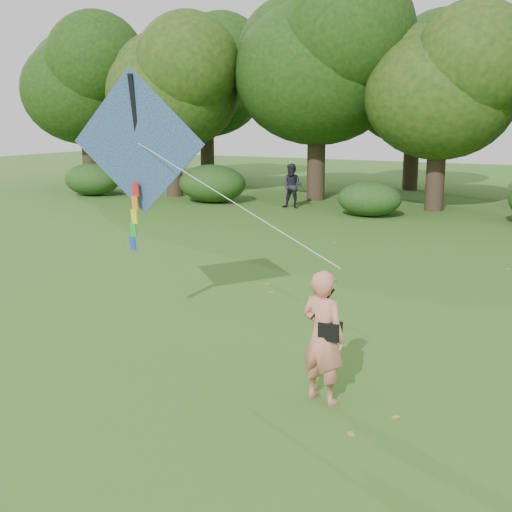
% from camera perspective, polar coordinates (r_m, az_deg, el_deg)
% --- Properties ---
extents(ground, '(100.00, 100.00, 0.00)m').
position_cam_1_polar(ground, '(10.10, 1.49, -11.28)').
color(ground, '#265114').
rests_on(ground, ground).
extents(man_kite_flyer, '(0.80, 0.63, 1.95)m').
position_cam_1_polar(man_kite_flyer, '(9.25, 5.97, -7.15)').
color(man_kite_flyer, '#DB7D67').
rests_on(man_kite_flyer, ground).
extents(bystander_left, '(1.04, 0.85, 1.98)m').
position_cam_1_polar(bystander_left, '(28.79, 3.24, 6.23)').
color(bystander_left, '#20212B').
rests_on(bystander_left, ground).
extents(crossbody_bag, '(0.43, 0.20, 0.74)m').
position_cam_1_polar(crossbody_bag, '(9.14, 6.59, -6.55)').
color(crossbody_bag, black).
rests_on(crossbody_bag, ground).
extents(flying_kite, '(5.81, 1.75, 3.35)m').
position_cam_1_polar(flying_kite, '(12.02, -10.46, 9.69)').
color(flying_kite, '#226097').
rests_on(flying_kite, ground).
extents(shrub_band, '(39.15, 3.22, 1.88)m').
position_cam_1_polar(shrub_band, '(26.55, 17.16, 4.89)').
color(shrub_band, '#264919').
rests_on(shrub_band, ground).
extents(fallen_leaves, '(8.13, 12.23, 0.01)m').
position_cam_1_polar(fallen_leaves, '(14.30, 13.73, -4.45)').
color(fallen_leaves, olive).
rests_on(fallen_leaves, ground).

